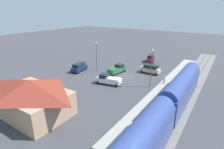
# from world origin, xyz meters

# --- Properties ---
(ground_plane) EXTENTS (200.00, 200.00, 0.00)m
(ground_plane) POSITION_xyz_m (0.00, 0.00, 0.00)
(ground_plane) COLOR #424247
(railway_track) EXTENTS (4.80, 70.00, 0.30)m
(railway_track) POSITION_xyz_m (-14.00, 0.00, 0.09)
(railway_track) COLOR slate
(railway_track) RESTS_ON ground
(platform) EXTENTS (3.20, 46.00, 0.30)m
(platform) POSITION_xyz_m (-10.00, 0.00, 0.15)
(platform) COLOR #A8A399
(platform) RESTS_ON ground
(station_building) EXTENTS (12.20, 8.28, 5.61)m
(station_building) POSITION_xyz_m (4.00, 22.00, 2.91)
(station_building) COLOR tan
(station_building) RESTS_ON ground
(pedestrian_on_platform) EXTENTS (0.36, 0.36, 1.71)m
(pedestrian_on_platform) POSITION_xyz_m (-9.22, -0.22, 1.28)
(pedestrian_on_platform) COLOR #23284C
(pedestrian_on_platform) RESTS_ON platform
(suv_navy) EXTENTS (2.77, 5.16, 2.22)m
(suv_navy) POSITION_xyz_m (12.08, 3.12, 1.15)
(suv_navy) COLOR navy
(suv_navy) RESTS_ON ground
(pickup_white) EXTENTS (5.67, 3.26, 2.14)m
(pickup_white) POSITION_xyz_m (0.98, 5.98, 1.03)
(pickup_white) COLOR white
(pickup_white) RESTS_ON ground
(suv_maroon) EXTENTS (3.10, 5.23, 2.22)m
(suv_maroon) POSITION_xyz_m (-0.10, -15.51, 1.15)
(suv_maroon) COLOR maroon
(suv_maroon) RESTS_ON ground
(pickup_green) EXTENTS (2.62, 5.60, 2.14)m
(pickup_green) POSITION_xyz_m (3.05, -1.01, 1.03)
(pickup_green) COLOR #236638
(pickup_green) RESTS_ON ground
(suv_tan) EXTENTS (4.98, 2.56, 2.22)m
(suv_tan) POSITION_xyz_m (-3.97, -5.62, 1.15)
(suv_tan) COLOR #C6B284
(suv_tan) RESTS_ON ground
(light_pole_near_platform) EXTENTS (0.44, 0.44, 7.96)m
(light_pole_near_platform) POSITION_xyz_m (-7.20, 2.64, 4.99)
(light_pole_near_platform) COLOR #515156
(light_pole_near_platform) RESTS_ON ground
(light_pole_lot_center) EXTENTS (0.44, 0.44, 7.59)m
(light_pole_lot_center) POSITION_xyz_m (8.17, 0.66, 4.79)
(light_pole_lot_center) COLOR #515156
(light_pole_lot_center) RESTS_ON ground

